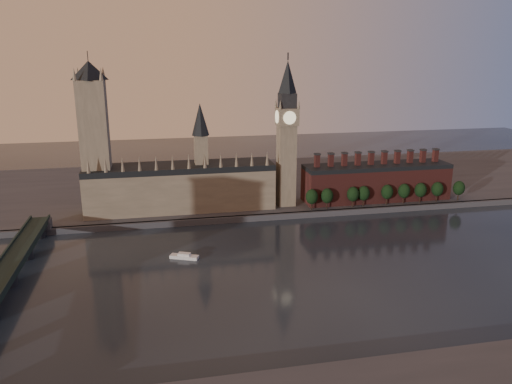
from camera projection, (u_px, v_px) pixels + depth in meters
ground at (321, 273)px, 259.34m from camera, size 900.00×900.00×0.00m
north_bank at (254, 185)px, 426.85m from camera, size 900.00×182.00×4.00m
palace_of_westminster at (182, 185)px, 349.58m from camera, size 130.00×30.30×74.00m
victoria_tower at (94, 134)px, 328.90m from camera, size 24.00×24.00×108.00m
big_ben at (287, 133)px, 349.85m from camera, size 15.00×15.00×107.00m
chimney_block at (376, 181)px, 373.81m from camera, size 110.00×25.00×37.00m
embankment_tree_0 at (312, 197)px, 349.37m from camera, size 8.60×8.60×14.88m
embankment_tree_1 at (327, 196)px, 351.58m from camera, size 8.60×8.60×14.88m
embankment_tree_2 at (353, 194)px, 355.86m from camera, size 8.60×8.60×14.88m
embankment_tree_3 at (364, 193)px, 357.97m from camera, size 8.60×8.60×14.88m
embankment_tree_4 at (387, 192)px, 361.62m from camera, size 8.60×8.60×14.88m
embankment_tree_5 at (404, 191)px, 364.14m from camera, size 8.60×8.60×14.88m
embankment_tree_6 at (421, 190)px, 366.64m from camera, size 8.60×8.60×14.88m
embankment_tree_7 at (437, 189)px, 369.14m from camera, size 8.60×8.60×14.88m
embankment_tree_8 at (459, 188)px, 372.09m from camera, size 8.60×8.60×14.88m
river_boat at (184, 256)px, 277.99m from camera, size 16.36×10.42×3.17m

